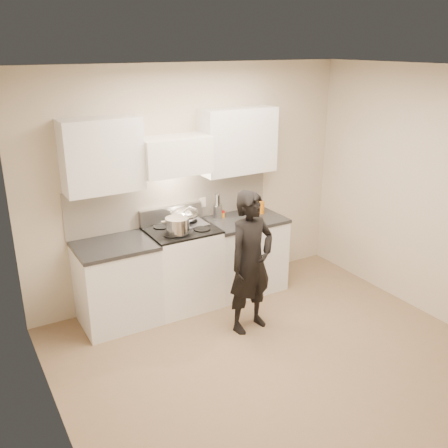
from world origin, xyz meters
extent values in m
plane|color=#81664E|center=(0.00, 0.00, 0.00)|extent=(4.00, 4.00, 0.00)
cube|color=#C2B297|center=(0.00, 1.75, 1.35)|extent=(4.00, 0.04, 2.70)
cube|color=#C2B297|center=(-2.00, 0.00, 1.35)|extent=(0.04, 3.50, 2.70)
cube|color=#C2B297|center=(2.00, 0.00, 1.35)|extent=(0.04, 3.50, 2.70)
cube|color=silver|center=(0.00, 0.00, 2.69)|extent=(4.00, 3.50, 0.02)
cube|color=white|center=(-0.25, 1.74, 1.19)|extent=(2.50, 0.02, 0.53)
cube|color=#A9A9A9|center=(-0.30, 1.70, 1.03)|extent=(0.76, 0.08, 0.20)
cube|color=white|center=(-0.30, 1.55, 1.75)|extent=(0.76, 0.40, 0.40)
cylinder|color=silver|center=(-0.30, 1.37, 1.57)|extent=(0.66, 0.02, 0.02)
cube|color=white|center=(0.53, 1.58, 1.83)|extent=(0.90, 0.33, 0.75)
cube|color=white|center=(-1.08, 1.58, 1.83)|extent=(0.80, 0.33, 0.75)
cube|color=silver|center=(0.13, 1.73, 1.10)|extent=(0.08, 0.01, 0.12)
cube|color=white|center=(-0.30, 1.43, 0.46)|extent=(0.76, 0.65, 0.92)
cube|color=black|center=(-0.30, 1.43, 0.93)|extent=(0.76, 0.65, 0.02)
cube|color=silver|center=(-0.14, 1.54, 0.95)|extent=(0.36, 0.34, 0.01)
cylinder|color=silver|center=(-0.30, 1.13, 0.78)|extent=(0.62, 0.02, 0.02)
cylinder|color=black|center=(-0.48, 1.28, 0.95)|extent=(0.18, 0.18, 0.01)
cylinder|color=black|center=(-0.12, 1.28, 0.95)|extent=(0.18, 0.18, 0.01)
cylinder|color=black|center=(-0.48, 1.57, 0.95)|extent=(0.18, 0.18, 0.01)
cylinder|color=black|center=(-0.12, 1.57, 0.95)|extent=(0.18, 0.18, 0.01)
cube|color=white|center=(0.53, 1.43, 0.44)|extent=(0.90, 0.65, 0.88)
cube|color=black|center=(0.53, 1.43, 0.90)|extent=(0.92, 0.67, 0.04)
cube|color=white|center=(-1.08, 1.43, 0.44)|extent=(0.80, 0.65, 0.88)
cube|color=black|center=(-1.08, 1.43, 0.90)|extent=(0.82, 0.67, 0.04)
ellipsoid|color=silver|center=(-0.19, 1.57, 1.04)|extent=(0.31, 0.31, 0.17)
torus|color=silver|center=(-0.19, 1.57, 1.09)|extent=(0.33, 0.33, 0.01)
ellipsoid|color=#C1B39C|center=(-0.19, 1.57, 1.04)|extent=(0.18, 0.18, 0.08)
cylinder|color=silver|center=(-0.23, 1.44, 1.14)|extent=(0.03, 0.23, 0.17)
cylinder|color=silver|center=(-0.41, 1.29, 1.05)|extent=(0.28, 0.28, 0.17)
cube|color=silver|center=(-0.56, 1.30, 1.11)|extent=(0.06, 0.03, 0.01)
cube|color=silver|center=(-0.25, 1.27, 1.11)|extent=(0.06, 0.03, 0.01)
cylinder|color=#A9A9A9|center=(0.27, 1.60, 1.00)|extent=(0.11, 0.11, 0.15)
cylinder|color=black|center=(0.29, 1.60, 1.07)|extent=(0.01, 0.01, 0.27)
cylinder|color=silver|center=(0.29, 1.61, 1.07)|extent=(0.01, 0.01, 0.27)
cylinder|color=#A9A9A9|center=(0.27, 1.62, 1.07)|extent=(0.01, 0.01, 0.27)
cylinder|color=black|center=(0.25, 1.62, 1.07)|extent=(0.01, 0.01, 0.27)
cylinder|color=#A9A9A9|center=(0.24, 1.60, 1.07)|extent=(0.01, 0.01, 0.27)
cylinder|color=silver|center=(0.25, 1.58, 1.07)|extent=(0.01, 0.01, 0.27)
cylinder|color=black|center=(0.26, 1.57, 1.07)|extent=(0.01, 0.01, 0.27)
cylinder|color=#A9A9A9|center=(0.28, 1.58, 1.07)|extent=(0.01, 0.01, 0.27)
cylinder|color=orange|center=(0.33, 1.57, 0.95)|extent=(0.04, 0.04, 0.06)
cylinder|color=#C00C08|center=(0.33, 1.57, 0.99)|extent=(0.04, 0.04, 0.02)
cylinder|color=#C96A0E|center=(0.81, 1.49, 0.99)|extent=(0.09, 0.09, 0.15)
imported|color=black|center=(0.10, 0.61, 0.76)|extent=(0.61, 0.45, 1.53)
camera|label=1|loc=(-2.50, -3.32, 2.89)|focal=40.00mm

